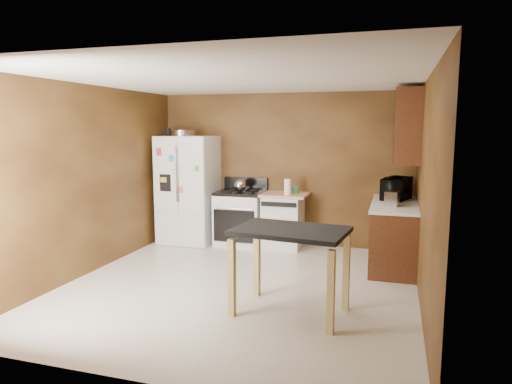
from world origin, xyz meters
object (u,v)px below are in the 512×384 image
at_px(paper_towel, 288,187).
at_px(refrigerator, 188,189).
at_px(microwave, 396,189).
at_px(gas_range, 241,217).
at_px(green_canister, 295,190).
at_px(pen_cup, 168,132).
at_px(kettle, 240,185).
at_px(roasting_pan, 183,133).
at_px(dishwasher, 283,220).
at_px(toaster, 392,198).
at_px(island, 290,242).

xyz_separation_m(paper_towel, refrigerator, (-1.73, 0.05, -0.11)).
xyz_separation_m(microwave, refrigerator, (-3.36, 0.11, -0.15)).
bearing_deg(gas_range, green_canister, 4.68).
height_order(pen_cup, kettle, pen_cup).
relative_size(roasting_pan, gas_range, 0.36).
xyz_separation_m(roasting_pan, green_canister, (1.87, 0.15, -0.90)).
relative_size(kettle, microwave, 0.38).
relative_size(pen_cup, gas_range, 0.12).
height_order(paper_towel, dishwasher, paper_towel).
height_order(green_canister, toaster, toaster).
bearing_deg(roasting_pan, green_canister, 4.69).
relative_size(toaster, refrigerator, 0.15).
bearing_deg(toaster, island, -111.01).
bearing_deg(microwave, pen_cup, 110.22).
height_order(paper_towel, toaster, paper_towel).
relative_size(kettle, paper_towel, 0.82).
relative_size(kettle, toaster, 0.75).
distance_m(gas_range, dishwasher, 0.72).
bearing_deg(microwave, green_canister, 102.39).
bearing_deg(refrigerator, toaster, -11.36).
relative_size(refrigerator, dishwasher, 2.02).
relative_size(microwave, dishwasher, 0.60).
xyz_separation_m(toaster, refrigerator, (-3.31, 0.66, -0.10)).
relative_size(roasting_pan, green_canister, 3.41).
bearing_deg(paper_towel, roasting_pan, 178.88).
bearing_deg(gas_range, dishwasher, 1.94).
distance_m(pen_cup, island, 3.77).
relative_size(paper_towel, island, 0.20).
bearing_deg(pen_cup, refrigerator, 6.79).
bearing_deg(green_canister, refrigerator, -175.76).
height_order(roasting_pan, toaster, roasting_pan).
bearing_deg(island, roasting_pan, 134.19).
bearing_deg(refrigerator, roasting_pan, -162.46).
bearing_deg(island, green_canister, 101.12).
xyz_separation_m(green_canister, refrigerator, (-1.81, -0.13, -0.05)).
relative_size(kettle, dishwasher, 0.23).
distance_m(refrigerator, island, 3.40).
bearing_deg(kettle, microwave, -2.81).
relative_size(microwave, refrigerator, 0.30).
height_order(pen_cup, toaster, pen_cup).
bearing_deg(kettle, pen_cup, -177.64).
bearing_deg(kettle, dishwasher, 5.87).
distance_m(pen_cup, gas_range, 1.88).
distance_m(green_canister, gas_range, 1.03).
xyz_separation_m(roasting_pan, refrigerator, (0.06, 0.02, -0.95)).
distance_m(green_canister, refrigerator, 1.82).
height_order(kettle, paper_towel, paper_towel).
xyz_separation_m(green_canister, dishwasher, (-0.18, -0.05, -0.50)).
bearing_deg(island, toaster, 61.45).
xyz_separation_m(toaster, island, (-0.98, -1.81, -0.24)).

